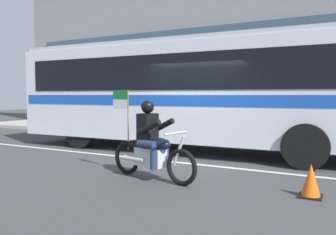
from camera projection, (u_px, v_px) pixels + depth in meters
ground_plane at (194, 159)px, 9.01m from camera, size 60.00×60.00×0.00m
sidewalk_curb at (248, 136)px, 13.48m from camera, size 28.00×3.80×0.15m
lane_center_stripe at (184, 163)px, 8.48m from camera, size 26.60×0.14×0.01m
transit_bus at (198, 88)px, 10.12m from camera, size 11.37×2.94×3.22m
motorcycle_with_rider at (151, 146)px, 6.81m from camera, size 2.16×0.72×1.78m
fire_hydrant at (222, 125)px, 13.20m from camera, size 0.22×0.30×0.75m
traffic_cone at (311, 182)px, 5.64m from camera, size 0.36×0.36×0.55m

